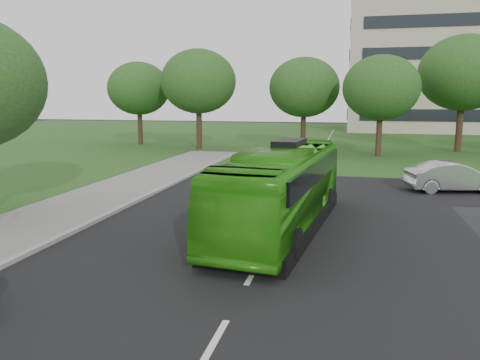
{
  "coord_description": "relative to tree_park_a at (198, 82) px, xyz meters",
  "views": [
    {
      "loc": [
        2.47,
        -14.17,
        4.81
      ],
      "look_at": [
        -1.7,
        3.51,
        1.6
      ],
      "focal_mm": 35.0,
      "sensor_mm": 36.0,
      "label": 1
    }
  ],
  "objects": [
    {
      "name": "tree_park_a",
      "position": [
        0.0,
        0.0,
        0.0
      ],
      "size": [
        6.95,
        6.95,
        9.24
      ],
      "color": "black",
      "rests_on": "ground"
    },
    {
      "name": "tree_park_d",
      "position": [
        23.31,
        3.13,
        0.66
      ],
      "size": [
        7.74,
        7.74,
        10.23
      ],
      "color": "black",
      "rests_on": "ground"
    },
    {
      "name": "tree_park_c",
      "position": [
        16.17,
        -1.88,
        -0.68
      ],
      "size": [
        6.2,
        6.2,
        8.24
      ],
      "color": "black",
      "rests_on": "ground"
    },
    {
      "name": "street_surfaces",
      "position": [
        11.02,
        -5.14,
        -6.24
      ],
      "size": [
        120.0,
        120.0,
        0.15
      ],
      "color": "black",
      "rests_on": "ground"
    },
    {
      "name": "bus",
      "position": [
        11.5,
        -25.35,
        -4.76
      ],
      "size": [
        3.66,
        11.01,
        3.01
      ],
      "primitive_type": "imported",
      "rotation": [
        0.0,
        0.0,
        -0.11
      ],
      "color": "#309914",
      "rests_on": "ground"
    },
    {
      "name": "sedan",
      "position": [
        19.15,
        -16.37,
        -5.49
      ],
      "size": [
        4.99,
        2.7,
        1.56
      ],
      "primitive_type": "imported",
      "rotation": [
        0.0,
        0.0,
        1.8
      ],
      "color": "#ACADB2",
      "rests_on": "ground"
    },
    {
      "name": "tree_park_f",
      "position": [
        -7.29,
        2.73,
        -0.56
      ],
      "size": [
        6.29,
        6.29,
        8.4
      ],
      "color": "black",
      "rests_on": "ground"
    },
    {
      "name": "tree_park_b",
      "position": [
        9.55,
        2.08,
        -0.54
      ],
      "size": [
        6.48,
        6.48,
        8.49
      ],
      "color": "black",
      "rests_on": "ground"
    },
    {
      "name": "ground",
      "position": [
        11.4,
        -27.89,
        -6.27
      ],
      "size": [
        160.0,
        160.0,
        0.0
      ],
      "primitive_type": "plane",
      "color": "black",
      "rests_on": "ground"
    }
  ]
}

